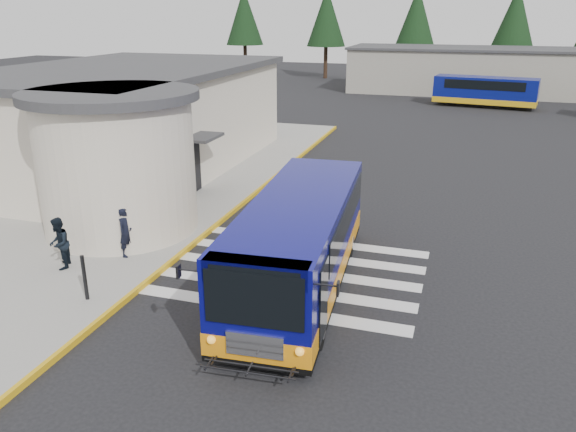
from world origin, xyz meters
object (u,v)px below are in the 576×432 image
(pedestrian_b, at_px, (59,243))
(bollard, at_px, (85,278))
(pedestrian_a, at_px, (126,232))
(far_bus_a, at_px, (485,90))
(transit_bus, at_px, (299,246))

(pedestrian_b, bearing_deg, bollard, 26.99)
(bollard, bearing_deg, pedestrian_b, 143.40)
(pedestrian_a, relative_size, pedestrian_b, 1.01)
(pedestrian_b, bearing_deg, far_bus_a, 134.85)
(bollard, bearing_deg, far_bus_a, 74.59)
(transit_bus, bearing_deg, bollard, -157.07)
(pedestrian_b, bearing_deg, transit_bus, 73.22)
(bollard, height_order, far_bus_a, far_bus_a)
(pedestrian_a, height_order, bollard, pedestrian_a)
(transit_bus, bearing_deg, far_bus_a, 77.15)
(pedestrian_a, bearing_deg, far_bus_a, -14.52)
(transit_bus, bearing_deg, pedestrian_a, 173.80)
(transit_bus, relative_size, far_bus_a, 1.16)
(pedestrian_b, xyz_separation_m, bollard, (1.92, -1.43, -0.15))
(pedestrian_a, xyz_separation_m, pedestrian_b, (-1.38, -1.38, -0.01))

